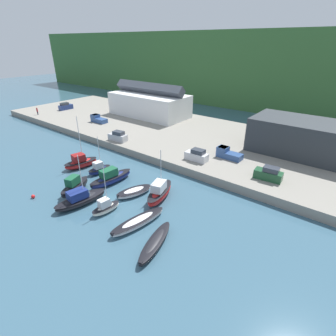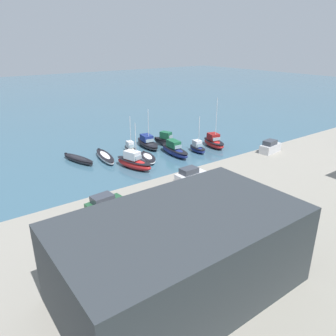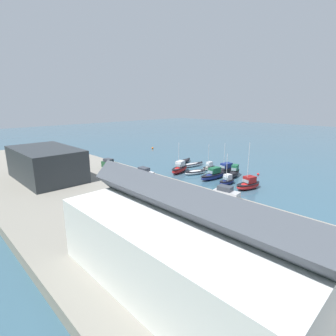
% 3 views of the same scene
% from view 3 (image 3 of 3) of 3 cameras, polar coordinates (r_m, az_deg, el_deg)
% --- Properties ---
extents(ground_plane, '(320.00, 320.00, 0.00)m').
position_cam_3_polar(ground_plane, '(65.74, 9.17, -1.05)').
color(ground_plane, '#385B70').
extents(quay_promenade, '(124.87, 31.65, 1.50)m').
position_cam_3_polar(quay_promenade, '(46.46, -13.32, -6.83)').
color(quay_promenade, gray).
rests_on(quay_promenade, ground_plane).
extents(harbor_clubhouse, '(23.07, 11.04, 9.34)m').
position_cam_3_polar(harbor_clubhouse, '(23.74, 3.19, -16.86)').
color(harbor_clubhouse, white).
rests_on(harbor_clubhouse, quay_promenade).
extents(yacht_club_building, '(17.84, 10.30, 6.44)m').
position_cam_3_polar(yacht_club_building, '(59.73, -24.97, 0.88)').
color(yacht_club_building, '#2D3338').
rests_on(yacht_club_building, quay_promenade).
extents(moored_boat_0, '(3.74, 6.53, 9.53)m').
position_cam_3_polar(moored_boat_0, '(55.34, 17.09, -3.41)').
color(moored_boat_0, red).
rests_on(moored_boat_0, ground_plane).
extents(moored_boat_1, '(2.27, 4.44, 6.73)m').
position_cam_3_polar(moored_boat_1, '(57.17, 12.74, -2.73)').
color(moored_boat_1, navy).
rests_on(moored_boat_1, ground_plane).
extents(moored_boat_2, '(2.78, 8.04, 2.64)m').
position_cam_3_polar(moored_boat_2, '(60.45, 9.85, -1.49)').
color(moored_boat_2, navy).
rests_on(moored_boat_2, ground_plane).
extents(moored_boat_3, '(3.75, 6.11, 0.93)m').
position_cam_3_polar(moored_boat_3, '(64.07, 5.98, -0.88)').
color(moored_boat_3, white).
rests_on(moored_boat_3, ground_plane).
extents(moored_boat_4, '(4.07, 7.45, 7.56)m').
position_cam_3_polar(moored_boat_4, '(65.13, 2.56, -0.05)').
color(moored_boat_4, red).
rests_on(moored_boat_4, ground_plane).
extents(moored_boat_5, '(3.69, 6.31, 2.75)m').
position_cam_3_polar(moored_boat_5, '(63.57, 14.28, -0.90)').
color(moored_boat_5, black).
rests_on(moored_boat_5, ground_plane).
extents(moored_boat_6, '(3.52, 7.94, 7.50)m').
position_cam_3_polar(moored_boat_6, '(66.69, 12.38, -0.23)').
color(moored_boat_6, black).
rests_on(moored_boat_6, ground_plane).
extents(moored_boat_7, '(1.94, 4.32, 6.83)m').
position_cam_3_polar(moored_boat_7, '(68.36, 8.91, 0.22)').
color(moored_boat_7, white).
rests_on(moored_boat_7, ground_plane).
extents(moored_boat_8, '(3.14, 8.34, 0.94)m').
position_cam_3_polar(moored_boat_8, '(71.22, 5.08, 0.69)').
color(moored_boat_8, silver).
rests_on(moored_boat_8, ground_plane).
extents(moored_boat_9, '(3.57, 7.69, 0.91)m').
position_cam_3_polar(moored_boat_9, '(75.09, 3.44, 1.42)').
color(moored_boat_9, black).
rests_on(moored_boat_9, ground_plane).
extents(parked_car_0, '(4.40, 2.33, 2.16)m').
position_cam_3_polar(parked_car_0, '(44.52, 12.56, -5.44)').
color(parked_car_0, '#B7B7BC').
rests_on(parked_car_0, quay_promenade).
extents(parked_car_1, '(4.33, 2.14, 2.16)m').
position_cam_3_polar(parked_car_1, '(65.48, -12.68, 0.90)').
color(parked_car_1, '#1E4C2D').
rests_on(parked_car_1, quay_promenade).
extents(parked_car_3, '(4.25, 1.91, 2.16)m').
position_cam_3_polar(parked_car_3, '(55.65, -5.09, -1.16)').
color(parked_car_3, silver).
rests_on(parked_car_3, quay_promenade).
extents(pickup_truck_0, '(4.79, 2.12, 1.90)m').
position_cam_3_polar(pickup_truck_0, '(33.23, 28.71, -14.18)').
color(pickup_truck_0, '#2D4C84').
rests_on(pickup_truck_0, quay_promenade).
extents(pickup_truck_1, '(4.75, 2.05, 1.90)m').
position_cam_3_polar(pickup_truck_1, '(56.13, -11.18, -1.35)').
color(pickup_truck_1, '#2D4C84').
rests_on(pickup_truck_1, quay_promenade).
extents(mooring_buoy_0, '(0.74, 0.74, 0.74)m').
position_cam_3_polar(mooring_buoy_0, '(97.81, -3.39, 4.36)').
color(mooring_buoy_0, orange).
rests_on(mooring_buoy_0, ground_plane).
extents(mooring_buoy_1, '(0.56, 0.56, 0.56)m').
position_cam_3_polar(mooring_buoy_1, '(66.36, 19.02, -1.27)').
color(mooring_buoy_1, red).
rests_on(mooring_buoy_1, ground_plane).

